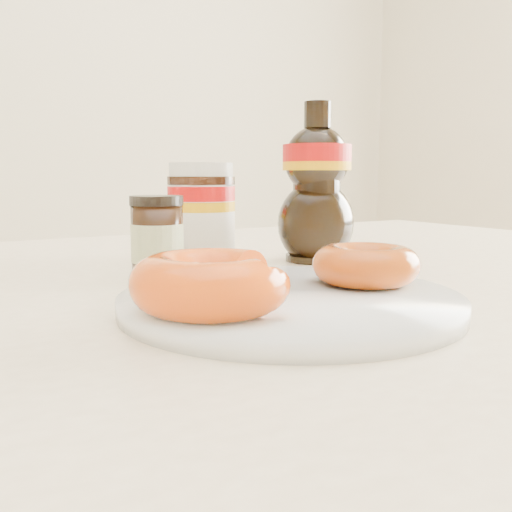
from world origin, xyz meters
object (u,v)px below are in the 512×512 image
donut_whole (366,265)px  plate (290,301)px  syrup_bottle (317,183)px  dark_jar (157,239)px  donut_bitten (211,282)px  nutella_jar (201,207)px  dining_table (211,362)px

donut_whole → plate: bearing=-179.3°
syrup_bottle → dark_jar: (-0.21, -0.02, -0.05)m
plate → syrup_bottle: size_ratio=1.40×
donut_bitten → syrup_bottle: size_ratio=0.58×
plate → dark_jar: bearing=103.7°
plate → nutella_jar: bearing=77.7°
donut_bitten → dining_table: bearing=48.2°
donut_bitten → donut_whole: donut_bitten is taller
donut_whole → nutella_jar: bearing=92.9°
plate → syrup_bottle: (0.17, 0.19, 0.09)m
donut_whole → dark_jar: dark_jar is taller
dining_table → donut_bitten: size_ratio=13.15×
syrup_bottle → donut_bitten: bearing=-139.4°
plate → nutella_jar: size_ratio=2.22×
plate → donut_whole: bearing=0.7°
nutella_jar → dining_table: bearing=-112.6°
dining_table → dark_jar: dark_jar is taller
dining_table → nutella_jar: (0.06, 0.14, 0.15)m
donut_whole → nutella_jar: nutella_jar is taller
dining_table → dark_jar: (-0.04, 0.02, 0.12)m
syrup_bottle → plate: bearing=-131.3°
syrup_bottle → donut_whole: bearing=-115.6°
plate → donut_bitten: (-0.08, -0.02, 0.02)m
donut_whole → dark_jar: 0.20m
dark_jar → nutella_jar: bearing=48.3°
plate → donut_bitten: donut_bitten is taller
plate → nutella_jar: (0.06, 0.28, 0.06)m
dining_table → donut_whole: size_ratio=15.98×
dining_table → plate: size_ratio=5.43×
plate → donut_bitten: bearing=-166.5°
plate → dark_jar: size_ratio=3.15×
plate → syrup_bottle: bearing=48.7°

